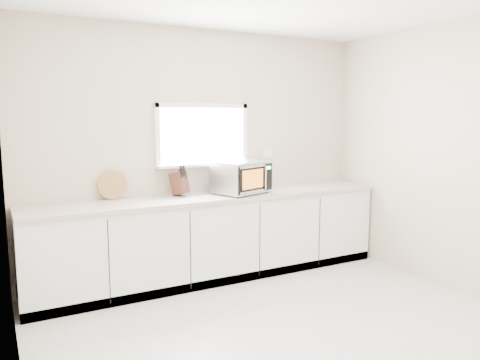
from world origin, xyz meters
TOP-DOWN VIEW (x-y plane):
  - ground at (0.00, 0.00)m, footprint 4.00×4.00m
  - back_wall at (0.00, 2.00)m, footprint 4.00×0.17m
  - cabinets at (0.00, 1.70)m, footprint 3.92×0.60m
  - countertop at (0.00, 1.69)m, footprint 3.92×0.64m
  - microwave at (0.31, 1.65)m, footprint 0.66×0.59m
  - knife_block at (-0.35, 1.81)m, footprint 0.18×0.25m
  - cutting_board at (-1.02, 1.94)m, footprint 0.30×0.07m
  - coffee_grinder at (0.44, 1.89)m, footprint 0.14×0.14m

SIDE VIEW (x-z plane):
  - ground at x=0.00m, z-range 0.00..0.00m
  - cabinets at x=0.00m, z-range 0.00..0.88m
  - countertop at x=0.00m, z-range 0.88..0.92m
  - coffee_grinder at x=0.44m, z-range 0.92..1.11m
  - knife_block at x=-0.35m, z-range 0.90..1.22m
  - cutting_board at x=-1.02m, z-range 0.92..1.21m
  - microwave at x=0.31m, z-range 0.93..1.29m
  - back_wall at x=0.00m, z-range 0.01..2.71m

